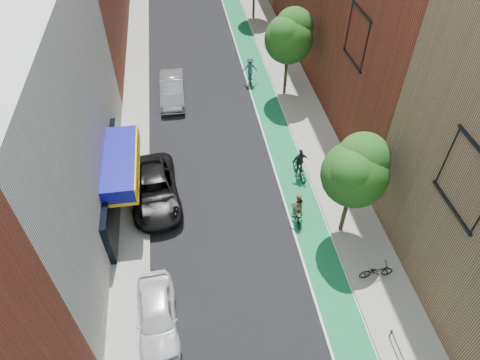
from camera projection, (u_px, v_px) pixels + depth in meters
name	position (u px, v px, depth m)	size (l,w,h in m)	color
bike_lane	(260.00, 82.00, 35.20)	(2.00, 68.00, 0.01)	#136B3D
sidewalk_left	(136.00, 92.00, 34.06)	(2.00, 68.00, 0.15)	gray
sidewalk_right	(289.00, 79.00, 35.42)	(3.00, 68.00, 0.15)	gray
building_left_white	(8.00, 130.00, 20.91)	(8.00, 20.00, 12.00)	silver
tree_near	(356.00, 170.00, 20.86)	(3.40, 3.36, 6.42)	#332619
tree_mid	(290.00, 35.00, 30.56)	(3.55, 3.53, 6.74)	#332619
parked_car_white	(157.00, 315.00, 19.59)	(1.81, 4.50, 1.53)	silver
parked_car_black	(155.00, 190.00, 25.23)	(2.76, 5.98, 1.66)	black
parked_car_silver	(172.00, 89.00, 32.91)	(1.77, 5.09, 1.68)	#93979C
cyclist_lane_near	(297.00, 210.00, 24.09)	(0.82, 1.79, 2.02)	black
cyclist_lane_mid	(300.00, 167.00, 26.73)	(1.08, 1.98, 2.11)	black
cyclist_lane_far	(250.00, 71.00, 34.49)	(1.24, 1.63, 2.20)	black
parked_bike_far	(376.00, 271.00, 21.47)	(0.61, 1.76, 0.92)	black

